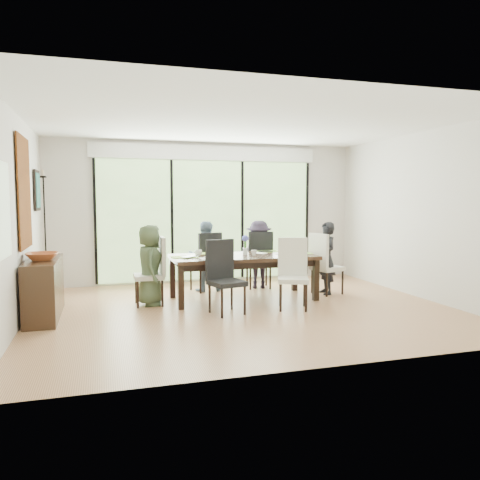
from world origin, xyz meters
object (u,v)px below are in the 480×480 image
object	(u,v)px
person_right_end	(326,258)
laptop	(192,257)
chair_right_end	(327,263)
sideboard	(44,288)
vase	(245,251)
cup_b	(254,253)
cup_a	(198,253)
chair_near_right	(293,274)
chair_far_left	(205,261)
chair_far_right	(259,259)
person_far_right	(259,254)
cup_c	(287,250)
person_far_left	(205,256)
table_top	(243,257)
chair_left_end	(149,271)
bowl	(42,256)
person_left_end	(150,265)
chair_near_left	(227,277)

from	to	relation	value
person_right_end	laptop	xyz separation A→B (m)	(-2.33, -0.10, 0.11)
chair_right_end	sideboard	distance (m)	4.46
laptop	sideboard	xyz separation A→B (m)	(-2.09, -0.25, -0.33)
vase	cup_b	bearing A→B (deg)	-56.31
person_right_end	vase	xyz separation A→B (m)	(-1.43, 0.05, 0.16)
cup_a	chair_near_right	bearing A→B (deg)	-40.36
chair_far_left	vase	xyz separation A→B (m)	(0.50, -0.80, 0.25)
sideboard	cup_b	bearing A→B (deg)	4.57
chair_near_right	person_right_end	bearing A→B (deg)	61.88
chair_far_right	chair_near_right	bearing A→B (deg)	96.52
person_far_right	cup_c	size ratio (longest dim) A/B	10.40
person_far_left	cup_c	distance (m)	1.45
table_top	person_far_left	distance (m)	0.95
chair_left_end	cup_c	distance (m)	2.31
person_far_right	laptop	size ratio (longest dim) A/B	3.91
chair_right_end	bowl	bearing A→B (deg)	79.40
table_top	person_far_left	world-z (taller)	person_far_left
chair_left_end	sideboard	size ratio (longest dim) A/B	0.74
chair_left_end	chair_far_left	size ratio (longest dim) A/B	1.00
person_right_end	person_far_right	bearing A→B (deg)	-128.55
chair_near_right	cup_c	distance (m)	1.04
person_left_end	chair_near_left	bearing A→B (deg)	-126.96
chair_far_right	person_far_left	world-z (taller)	person_far_left
chair_near_left	person_left_end	world-z (taller)	person_left_end
person_far_right	laptop	xyz separation A→B (m)	(-1.40, -0.93, 0.11)
chair_far_right	sideboard	bearing A→B (deg)	27.12
chair_far_left	cup_c	world-z (taller)	chair_far_left
laptop	bowl	xyz separation A→B (m)	(-2.09, -0.35, 0.12)
laptop	chair_near_left	bearing A→B (deg)	-111.68
person_right_end	chair_right_end	bearing A→B (deg)	93.20
cup_c	sideboard	bearing A→B (deg)	-173.18
laptop	cup_a	world-z (taller)	cup_a
laptop	chair_near_right	bearing A→B (deg)	-75.82
cup_a	cup_c	world-z (taller)	same
chair_far_right	sideboard	distance (m)	3.69
chair_far_left	laptop	world-z (taller)	chair_far_left
chair_far_right	vase	size ratio (longest dim) A/B	9.17
person_left_end	cup_c	distance (m)	2.29
person_far_left	chair_far_left	bearing A→B (deg)	-86.05
person_left_end	bowl	world-z (taller)	person_left_end
cup_c	bowl	world-z (taller)	bowl
table_top	cup_c	xyz separation A→B (m)	(0.80, 0.10, 0.07)
laptop	cup_b	size ratio (longest dim) A/B	3.30
chair_left_end	person_left_end	size ratio (longest dim) A/B	0.85
person_right_end	person_far_left	bearing A→B (deg)	-110.07
table_top	laptop	bearing A→B (deg)	-173.29
chair_far_left	vase	distance (m)	0.98
chair_right_end	cup_c	world-z (taller)	chair_right_end
cup_c	person_left_end	bearing A→B (deg)	-177.49
chair_right_end	cup_b	size ratio (longest dim) A/B	11.00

